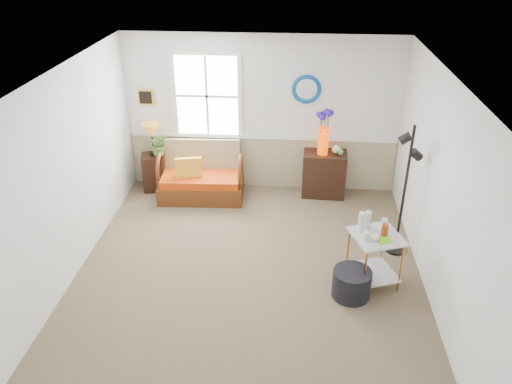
# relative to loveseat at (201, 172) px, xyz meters

# --- Properties ---
(floor) EXTENTS (4.50, 5.00, 0.01)m
(floor) POSITION_rel_loveseat_xyz_m (0.98, -2.00, -0.45)
(floor) COLOR brown
(floor) RESTS_ON ground
(ceiling) EXTENTS (4.50, 5.00, 0.01)m
(ceiling) POSITION_rel_loveseat_xyz_m (0.98, -2.00, 2.15)
(ceiling) COLOR white
(ceiling) RESTS_ON walls
(walls) EXTENTS (4.51, 5.01, 2.60)m
(walls) POSITION_rel_loveseat_xyz_m (0.98, -2.00, 0.85)
(walls) COLOR white
(walls) RESTS_ON floor
(wainscot) EXTENTS (4.46, 0.02, 0.90)m
(wainscot) POSITION_rel_loveseat_xyz_m (0.98, 0.48, 0.00)
(wainscot) COLOR tan
(wainscot) RESTS_ON walls
(chair_rail) EXTENTS (4.46, 0.04, 0.06)m
(chair_rail) POSITION_rel_loveseat_xyz_m (0.98, 0.47, 0.47)
(chair_rail) COLOR white
(chair_rail) RESTS_ON walls
(window) EXTENTS (1.14, 0.06, 1.44)m
(window) POSITION_rel_loveseat_xyz_m (0.08, 0.47, 1.15)
(window) COLOR white
(window) RESTS_ON walls
(picture) EXTENTS (0.28, 0.03, 0.28)m
(picture) POSITION_rel_loveseat_xyz_m (-0.94, 0.48, 1.10)
(picture) COLOR gold
(picture) RESTS_ON walls
(mirror) EXTENTS (0.47, 0.07, 0.47)m
(mirror) POSITION_rel_loveseat_xyz_m (1.68, 0.48, 1.30)
(mirror) COLOR #0A5BA3
(mirror) RESTS_ON walls
(loveseat) EXTENTS (1.41, 0.84, 0.90)m
(loveseat) POSITION_rel_loveseat_xyz_m (0.00, 0.00, 0.00)
(loveseat) COLOR brown
(loveseat) RESTS_ON floor
(throw_pillow) EXTENTS (0.45, 0.21, 0.43)m
(throw_pillow) POSITION_rel_loveseat_xyz_m (-0.18, -0.08, 0.06)
(throw_pillow) COLOR orange
(throw_pillow) RESTS_ON loveseat
(lamp_stand) EXTENTS (0.43, 0.43, 0.63)m
(lamp_stand) POSITION_rel_loveseat_xyz_m (-0.86, 0.21, -0.13)
(lamp_stand) COLOR black
(lamp_stand) RESTS_ON floor
(table_lamp) EXTENTS (0.37, 0.37, 0.55)m
(table_lamp) POSITION_rel_loveseat_xyz_m (-0.84, 0.24, 0.46)
(table_lamp) COLOR #C37F20
(table_lamp) RESTS_ON lamp_stand
(potted_plant) EXTENTS (0.39, 0.43, 0.30)m
(potted_plant) POSITION_rel_loveseat_xyz_m (-0.72, 0.23, 0.34)
(potted_plant) COLOR #528334
(potted_plant) RESTS_ON lamp_stand
(cabinet) EXTENTS (0.72, 0.48, 0.76)m
(cabinet) POSITION_rel_loveseat_xyz_m (2.03, 0.26, -0.07)
(cabinet) COLOR black
(cabinet) RESTS_ON floor
(flower_vase) EXTENTS (0.29, 0.29, 0.74)m
(flower_vase) POSITION_rel_loveseat_xyz_m (1.98, 0.22, 0.68)
(flower_vase) COLOR #EF4400
(flower_vase) RESTS_ON cabinet
(side_table) EXTENTS (0.73, 0.73, 0.72)m
(side_table) POSITION_rel_loveseat_xyz_m (2.56, -2.10, -0.09)
(side_table) COLOR #C3803E
(side_table) RESTS_ON floor
(tabletop_items) EXTENTS (0.55, 0.55, 0.26)m
(tabletop_items) POSITION_rel_loveseat_xyz_m (2.52, -2.07, 0.40)
(tabletop_items) COLOR silver
(tabletop_items) RESTS_ON side_table
(floor_lamp) EXTENTS (0.28, 0.28, 1.87)m
(floor_lamp) POSITION_rel_loveseat_xyz_m (2.99, -1.35, 0.49)
(floor_lamp) COLOR black
(floor_lamp) RESTS_ON floor
(ottoman) EXTENTS (0.51, 0.51, 0.36)m
(ottoman) POSITION_rel_loveseat_xyz_m (2.28, -2.37, -0.27)
(ottoman) COLOR black
(ottoman) RESTS_ON floor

